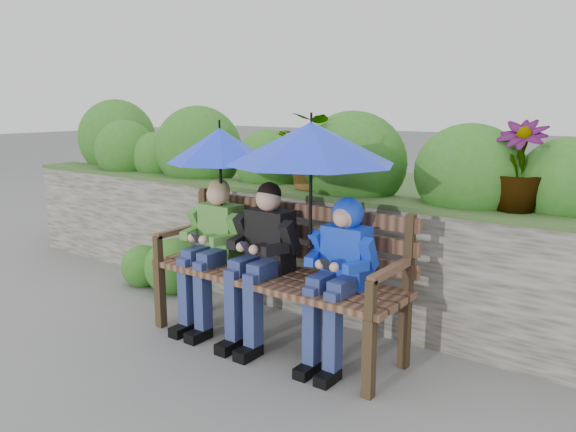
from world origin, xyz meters
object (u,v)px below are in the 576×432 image
Objects in this scene: park_bench at (280,264)px; boy_middle at (262,254)px; umbrella_right at (311,143)px; boy_right at (339,266)px; umbrella_left at (220,146)px; boy_left at (212,244)px.

boy_middle is (-0.09, -0.10, 0.09)m from park_bench.
umbrella_right reaches higher than boy_middle.
umbrella_right reaches higher than park_bench.
boy_right is at bearing -8.20° from park_bench.
park_bench is 1.76× the size of umbrella_right.
park_bench is at bearing 3.21° from umbrella_left.
park_bench is 0.16m from boy_middle.
boy_left is 1.03× the size of boy_right.
boy_middle is (0.50, -0.00, 0.01)m from boy_left.
boy_left is at bearing -124.90° from umbrella_left.
boy_middle is 1.06× the size of umbrella_right.
boy_right is at bearing -2.60° from umbrella_left.
umbrella_left is (-0.45, 0.07, 0.76)m from boy_middle.
boy_middle is 0.65m from boy_right.
boy_middle reaches higher than boy_left.
boy_middle is at bearing -0.20° from boy_left.
boy_right is (0.56, -0.08, 0.11)m from park_bench.
umbrella_right reaches higher than umbrella_left.
boy_left is at bearing 179.83° from umbrella_right.
umbrella_right is at bearing -0.13° from boy_middle.
boy_right is at bearing 4.79° from umbrella_right.
boy_middle is 1.38× the size of umbrella_left.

